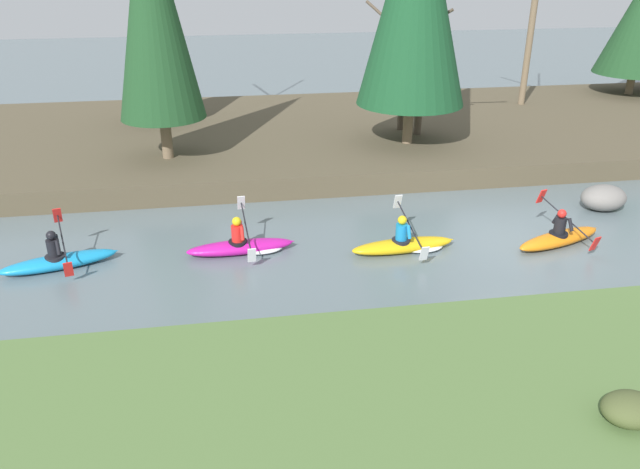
{
  "coord_description": "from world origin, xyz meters",
  "views": [
    {
      "loc": [
        -7.49,
        -13.83,
        7.09
      ],
      "look_at": [
        -5.23,
        0.19,
        0.55
      ],
      "focal_mm": 35.0,
      "sensor_mm": 36.0,
      "label": 1
    }
  ],
  "objects_px": {
    "kayaker_lead": "(560,237)",
    "kayaker_middle": "(407,244)",
    "kayaker_trailing": "(245,246)",
    "boulder_midstream": "(604,198)",
    "kayaker_far_back": "(59,260)"
  },
  "relations": [
    {
      "from": "kayaker_trailing",
      "to": "kayaker_lead",
      "type": "bearing_deg",
      "value": -9.8
    },
    {
      "from": "kayaker_lead",
      "to": "boulder_midstream",
      "type": "relative_size",
      "value": 2.05
    },
    {
      "from": "kayaker_trailing",
      "to": "boulder_midstream",
      "type": "bearing_deg",
      "value": 2.4
    },
    {
      "from": "kayaker_lead",
      "to": "kayaker_trailing",
      "type": "distance_m",
      "value": 8.22
    },
    {
      "from": "kayaker_lead",
      "to": "kayaker_far_back",
      "type": "distance_m",
      "value": 12.68
    },
    {
      "from": "kayaker_lead",
      "to": "kayaker_trailing",
      "type": "xyz_separation_m",
      "value": [
        -8.18,
        0.82,
        -0.02
      ]
    },
    {
      "from": "kayaker_far_back",
      "to": "boulder_midstream",
      "type": "bearing_deg",
      "value": -10.78
    },
    {
      "from": "kayaker_lead",
      "to": "kayaker_middle",
      "type": "bearing_deg",
      "value": 158.01
    },
    {
      "from": "kayaker_trailing",
      "to": "kayaker_middle",
      "type": "bearing_deg",
      "value": -12.03
    },
    {
      "from": "kayaker_trailing",
      "to": "boulder_midstream",
      "type": "height_order",
      "value": "kayaker_trailing"
    },
    {
      "from": "kayaker_lead",
      "to": "boulder_midstream",
      "type": "height_order",
      "value": "kayaker_lead"
    },
    {
      "from": "kayaker_far_back",
      "to": "kayaker_middle",
      "type": "bearing_deg",
      "value": -18.8
    },
    {
      "from": "kayaker_lead",
      "to": "boulder_midstream",
      "type": "distance_m",
      "value": 3.19
    },
    {
      "from": "kayaker_lead",
      "to": "kayaker_trailing",
      "type": "relative_size",
      "value": 0.99
    },
    {
      "from": "boulder_midstream",
      "to": "kayaker_far_back",
      "type": "bearing_deg",
      "value": -174.93
    }
  ]
}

